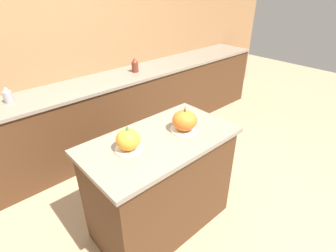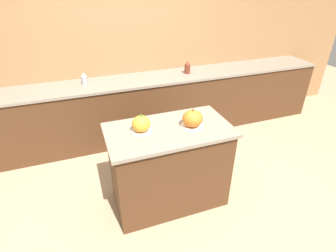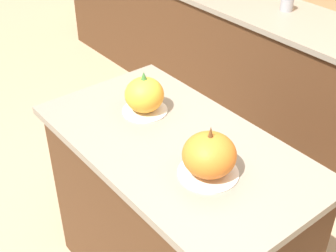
{
  "view_description": "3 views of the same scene",
  "coord_description": "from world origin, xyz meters",
  "px_view_note": "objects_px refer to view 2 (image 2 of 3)",
  "views": [
    {
      "loc": [
        -1.1,
        -1.3,
        1.99
      ],
      "look_at": [
        0.05,
        -0.03,
        1.02
      ],
      "focal_mm": 28.0,
      "sensor_mm": 36.0,
      "label": 1
    },
    {
      "loc": [
        -0.75,
        -2.04,
        2.2
      ],
      "look_at": [
        -0.01,
        0.01,
        0.94
      ],
      "focal_mm": 28.0,
      "sensor_mm": 36.0,
      "label": 2
    },
    {
      "loc": [
        1.17,
        -0.98,
        2.04
      ],
      "look_at": [
        -0.06,
        0.01,
        0.95
      ],
      "focal_mm": 50.0,
      "sensor_mm": 36.0,
      "label": 3
    }
  ],
  "objects_px": {
    "pumpkin_cake_left": "(141,124)",
    "bottle_tall": "(187,67)",
    "pumpkin_cake_right": "(193,119)",
    "bottle_short": "(84,79)"
  },
  "relations": [
    {
      "from": "pumpkin_cake_left",
      "to": "bottle_tall",
      "type": "height_order",
      "value": "pumpkin_cake_left"
    },
    {
      "from": "pumpkin_cake_left",
      "to": "pumpkin_cake_right",
      "type": "xyz_separation_m",
      "value": [
        0.49,
        -0.07,
        0.0
      ]
    },
    {
      "from": "bottle_short",
      "to": "pumpkin_cake_right",
      "type": "bearing_deg",
      "value": -59.65
    },
    {
      "from": "pumpkin_cake_left",
      "to": "bottle_tall",
      "type": "xyz_separation_m",
      "value": [
        1.08,
        1.4,
        0.02
      ]
    },
    {
      "from": "pumpkin_cake_right",
      "to": "bottle_short",
      "type": "bearing_deg",
      "value": 120.35
    },
    {
      "from": "pumpkin_cake_left",
      "to": "pumpkin_cake_right",
      "type": "distance_m",
      "value": 0.5
    },
    {
      "from": "pumpkin_cake_right",
      "to": "bottle_short",
      "type": "xyz_separation_m",
      "value": [
        -0.89,
        1.53,
        -0.0
      ]
    },
    {
      "from": "pumpkin_cake_right",
      "to": "bottle_tall",
      "type": "distance_m",
      "value": 1.59
    },
    {
      "from": "bottle_tall",
      "to": "bottle_short",
      "type": "distance_m",
      "value": 1.48
    },
    {
      "from": "pumpkin_cake_left",
      "to": "pumpkin_cake_right",
      "type": "relative_size",
      "value": 0.89
    }
  ]
}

